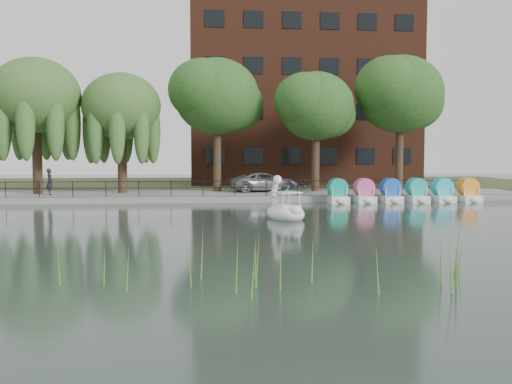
{
  "coord_description": "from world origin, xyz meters",
  "views": [
    {
      "loc": [
        -1.93,
        -22.64,
        3.17
      ],
      "look_at": [
        0.5,
        4.0,
        1.3
      ],
      "focal_mm": 40.0,
      "sensor_mm": 36.0,
      "label": 1
    }
  ],
  "objects": [
    {
      "name": "broadleaf_right",
      "position": [
        6.0,
        17.5,
        6.39
      ],
      "size": [
        5.4,
        5.4,
        8.32
      ],
      "color": "#473323",
      "rests_on": "promenade"
    },
    {
      "name": "kerb",
      "position": [
        0.0,
        13.05,
        0.2
      ],
      "size": [
        40.0,
        0.25,
        0.4
      ],
      "primitive_type": "cube",
      "color": "gray",
      "rests_on": "ground_plane"
    },
    {
      "name": "bicycle",
      "position": [
        4.27,
        15.16,
        0.9
      ],
      "size": [
        1.08,
        1.82,
        1.0
      ],
      "primitive_type": "imported",
      "rotation": [
        0.0,
        0.0,
        1.87
      ],
      "color": "gray",
      "rests_on": "promenade"
    },
    {
      "name": "minivan",
      "position": [
        2.34,
        17.27,
        1.17
      ],
      "size": [
        3.56,
        5.91,
        1.54
      ],
      "primitive_type": "imported",
      "rotation": [
        0.0,
        0.0,
        1.77
      ],
      "color": "gray",
      "rests_on": "promenade"
    },
    {
      "name": "promenade",
      "position": [
        0.0,
        16.0,
        0.2
      ],
      "size": [
        40.0,
        6.0,
        0.4
      ],
      "primitive_type": "cube",
      "color": "gray",
      "rests_on": "ground_plane"
    },
    {
      "name": "pedestrian",
      "position": [
        -11.86,
        15.11,
        1.39
      ],
      "size": [
        0.7,
        0.84,
        1.98
      ],
      "primitive_type": "imported",
      "rotation": [
        0.0,
        0.0,
        1.92
      ],
      "color": "black",
      "rests_on": "promenade"
    },
    {
      "name": "broadleaf_far",
      "position": [
        12.5,
        18.5,
        7.4
      ],
      "size": [
        6.3,
        6.3,
        9.71
      ],
      "color": "#473323",
      "rests_on": "promenade"
    },
    {
      "name": "ground_plane",
      "position": [
        0.0,
        0.0,
        0.0
      ],
      "size": [
        120.0,
        120.0,
        0.0
      ],
      "primitive_type": "plane",
      "color": "#37463F"
    },
    {
      "name": "swan_boat",
      "position": [
        1.88,
        4.01,
        0.45
      ],
      "size": [
        2.31,
        2.82,
        2.06
      ],
      "rotation": [
        0.0,
        0.0,
        0.37
      ],
      "color": "white",
      "rests_on": "ground_plane"
    },
    {
      "name": "land_strip",
      "position": [
        0.0,
        30.0,
        0.18
      ],
      "size": [
        60.0,
        22.0,
        0.36
      ],
      "primitive_type": "cube",
      "color": "#47512D",
      "rests_on": "ground_plane"
    },
    {
      "name": "willow_left",
      "position": [
        -13.0,
        16.5,
        6.87
      ],
      "size": [
        5.88,
        5.88,
        9.01
      ],
      "color": "#473323",
      "rests_on": "promenade"
    },
    {
      "name": "pedal_boat_row",
      "position": [
        10.65,
        12.33,
        0.61
      ],
      "size": [
        9.65,
        1.7,
        1.4
      ],
      "color": "white",
      "rests_on": "ground_plane"
    },
    {
      "name": "reed_bank",
      "position": [
        2.0,
        -9.5,
        0.6
      ],
      "size": [
        24.0,
        2.4,
        1.2
      ],
      "color": "#669938",
      "rests_on": "ground_plane"
    },
    {
      "name": "apartment_building",
      "position": [
        7.0,
        29.97,
        9.36
      ],
      "size": [
        20.0,
        10.07,
        18.0
      ],
      "color": "#4C1E16",
      "rests_on": "land_strip"
    },
    {
      "name": "railing",
      "position": [
        0.0,
        13.25,
        1.15
      ],
      "size": [
        32.0,
        0.05,
        1.0
      ],
      "color": "black",
      "rests_on": "promenade"
    },
    {
      "name": "broadleaf_center",
      "position": [
        -1.0,
        18.0,
        7.06
      ],
      "size": [
        6.0,
        6.0,
        9.25
      ],
      "color": "#473323",
      "rests_on": "promenade"
    },
    {
      "name": "willow_mid",
      "position": [
        -7.5,
        17.0,
        6.25
      ],
      "size": [
        5.32,
        5.32,
        8.15
      ],
      "color": "#473323",
      "rests_on": "promenade"
    }
  ]
}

